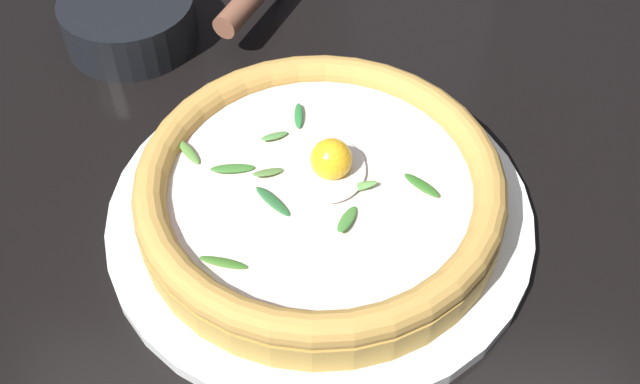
% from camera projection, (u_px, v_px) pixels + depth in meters
% --- Properties ---
extents(ground_plane, '(2.40, 2.40, 0.03)m').
position_uv_depth(ground_plane, '(308.00, 195.00, 0.62)').
color(ground_plane, black).
rests_on(ground_plane, ground).
extents(pizza_plate, '(0.31, 0.31, 0.01)m').
position_uv_depth(pizza_plate, '(320.00, 215.00, 0.58)').
color(pizza_plate, white).
rests_on(pizza_plate, ground).
extents(pizza, '(0.26, 0.26, 0.06)m').
position_uv_depth(pizza, '(320.00, 190.00, 0.55)').
color(pizza, '#BF9543').
rests_on(pizza, pizza_plate).
extents(side_bowl, '(0.12, 0.12, 0.04)m').
position_uv_depth(side_bowl, '(129.00, 20.00, 0.70)').
color(side_bowl, black).
rests_on(side_bowl, ground).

